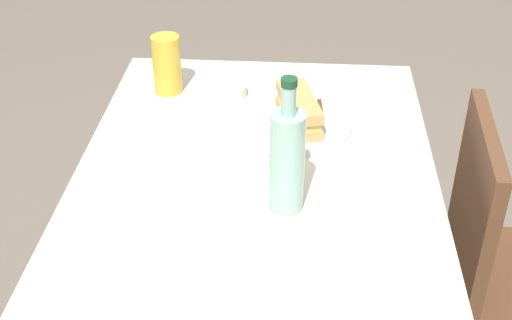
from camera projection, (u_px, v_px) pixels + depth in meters
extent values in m
cube|color=beige|center=(256.00, 173.00, 1.55)|extent=(1.07, 0.79, 0.03)
cylinder|color=#262628|center=(160.00, 183.00, 2.18)|extent=(0.06, 0.06, 0.73)
cylinder|color=#262628|center=(376.00, 192.00, 2.14)|extent=(0.06, 0.06, 0.73)
cube|color=brown|center=(474.00, 208.00, 1.57)|extent=(0.38, 0.05, 0.40)
cylinder|color=brown|center=(440.00, 295.00, 1.97)|extent=(0.04, 0.04, 0.44)
cylinder|color=white|center=(298.00, 125.00, 1.68)|extent=(0.26, 0.26, 0.01)
cube|color=tan|center=(299.00, 117.00, 1.67)|extent=(0.20, 0.12, 0.02)
cube|color=#DBC66B|center=(299.00, 110.00, 1.66)|extent=(0.19, 0.11, 0.02)
cube|color=tan|center=(299.00, 102.00, 1.65)|extent=(0.20, 0.12, 0.02)
cube|color=silver|center=(323.00, 128.00, 1.66)|extent=(0.10, 0.02, 0.00)
cube|color=#59331E|center=(320.00, 108.00, 1.73)|extent=(0.08, 0.02, 0.01)
cylinder|color=#99C6B7|center=(287.00, 162.00, 1.37)|extent=(0.07, 0.07, 0.21)
cylinder|color=#99C6B7|center=(289.00, 100.00, 1.29)|extent=(0.03, 0.03, 0.06)
cylinder|color=#19472D|center=(289.00, 82.00, 1.27)|extent=(0.03, 0.03, 0.02)
cylinder|color=gold|center=(167.00, 64.00, 1.80)|extent=(0.07, 0.07, 0.15)
cylinder|color=silver|center=(230.00, 90.00, 1.82)|extent=(0.09, 0.09, 0.03)
cube|color=white|center=(370.00, 273.00, 1.26)|extent=(0.14, 0.14, 0.00)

